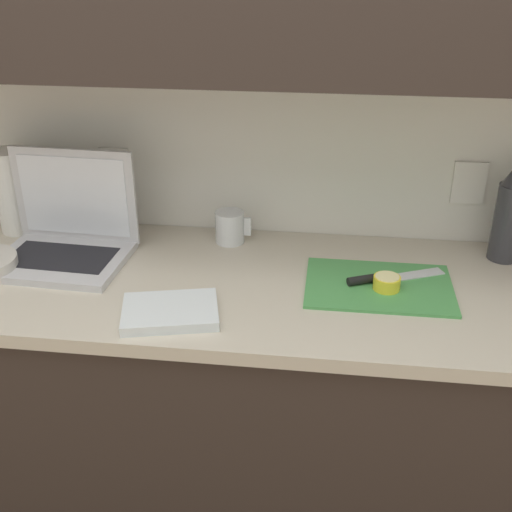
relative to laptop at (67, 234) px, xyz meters
The scene contains 10 objects.
wall_back 0.70m from the laptop, 22.04° to the left, with size 5.20×0.38×2.60m.
counter_unit 0.65m from the laptop, 12.15° to the right, with size 2.41×0.63×0.94m.
laptop is the anchor object (origin of this frame).
cutting_board 0.85m from the laptop, ahead, with size 0.37×0.26×0.01m, color #4C9E51.
knife 0.85m from the laptop, ahead, with size 0.25×0.14×0.02m.
lemon_half_cut 0.86m from the laptop, ahead, with size 0.07×0.07×0.04m.
bottle_green_soda 1.19m from the laptop, ahead, with size 0.08×0.08×0.30m.
measuring_cup 0.45m from the laptop, 18.52° to the left, with size 0.10×0.08×0.09m.
paper_towel_roll 0.26m from the laptop, 144.77° to the left, with size 0.11×0.11×0.25m.
dish_towel 0.45m from the laptop, 37.66° to the right, with size 0.22×0.16×0.02m, color white.
Camera 1 is at (0.32, -1.42, 1.73)m, focal length 45.00 mm.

